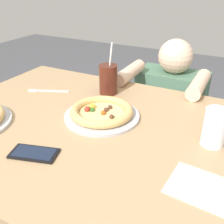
# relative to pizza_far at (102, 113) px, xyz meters

# --- Properties ---
(dining_table) EXTENTS (1.28, 0.95, 0.75)m
(dining_table) POSITION_rel_pizza_far_xyz_m (-0.02, -0.07, -0.12)
(dining_table) COLOR tan
(dining_table) RESTS_ON ground
(pizza_far) EXTENTS (0.30, 0.30, 0.04)m
(pizza_far) POSITION_rel_pizza_far_xyz_m (0.00, 0.00, 0.00)
(pizza_far) COLOR #B7B7BC
(pizza_far) RESTS_ON dining_table
(drink_cup_colored) EXTENTS (0.09, 0.09, 0.24)m
(drink_cup_colored) POSITION_rel_pizza_far_xyz_m (-0.09, 0.22, 0.05)
(drink_cup_colored) COLOR #4C1E14
(drink_cup_colored) RESTS_ON dining_table
(water_cup_clear) EXTENTS (0.08, 0.08, 0.13)m
(water_cup_clear) POSITION_rel_pizza_far_xyz_m (0.42, 0.01, 0.05)
(water_cup_clear) COLOR silver
(water_cup_clear) RESTS_ON dining_table
(paper_napkin) EXTENTS (0.17, 0.16, 0.00)m
(paper_napkin) POSITION_rel_pizza_far_xyz_m (0.42, -0.22, -0.02)
(paper_napkin) COLOR white
(paper_napkin) RESTS_ON dining_table
(fork) EXTENTS (0.19, 0.10, 0.00)m
(fork) POSITION_rel_pizza_far_xyz_m (-0.37, 0.10, -0.02)
(fork) COLOR silver
(fork) RESTS_ON dining_table
(cell_phone) EXTENTS (0.16, 0.11, 0.01)m
(cell_phone) POSITION_rel_pizza_far_xyz_m (-0.07, -0.31, -0.02)
(cell_phone) COLOR black
(cell_phone) RESTS_ON dining_table
(diner_seated) EXTENTS (0.44, 0.53, 0.94)m
(diner_seated) POSITION_rel_pizza_far_xyz_m (0.11, 0.67, -0.35)
(diner_seated) COLOR #333847
(diner_seated) RESTS_ON ground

